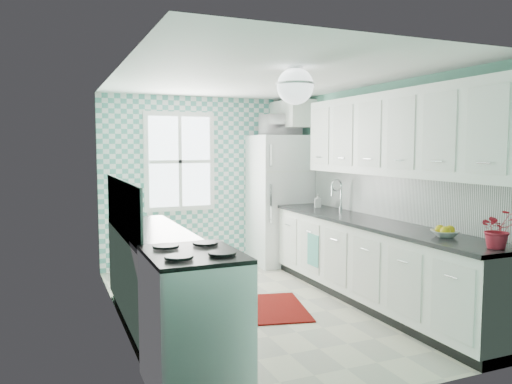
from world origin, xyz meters
name	(u,v)px	position (x,y,z in m)	size (l,w,h in m)	color
floor	(261,307)	(0.00, 0.00, -0.01)	(3.00, 4.40, 0.02)	beige
ceiling	(261,77)	(0.00, 0.00, 2.51)	(3.00, 4.40, 0.02)	white
wall_back	(202,181)	(0.00, 2.21, 1.25)	(3.00, 0.02, 2.50)	#66AF97
wall_front	(389,222)	(0.00, -2.21, 1.25)	(3.00, 0.02, 2.50)	#66AF97
wall_left	(118,200)	(-1.51, 0.00, 1.25)	(0.02, 4.40, 2.50)	#66AF97
wall_right	(375,190)	(1.51, 0.00, 1.25)	(0.02, 4.40, 2.50)	#66AF97
accent_wall	(202,181)	(0.00, 2.19, 1.25)	(3.00, 0.01, 2.50)	#54A59A
window	(180,162)	(-0.35, 2.16, 1.55)	(1.04, 0.05, 1.44)	white
backsplash_right	(395,197)	(1.49, -0.40, 1.20)	(0.02, 3.60, 0.51)	white
backsplash_left	(122,206)	(-1.49, -0.07, 1.20)	(0.02, 2.15, 0.51)	white
upper_cabinets_right	(397,134)	(1.33, -0.60, 1.90)	(0.33, 3.20, 0.90)	white
upper_cabinet_fridge	(292,115)	(1.30, 1.83, 2.25)	(0.40, 0.74, 0.40)	white
ceiling_light	(295,86)	(0.00, -0.80, 2.32)	(0.34, 0.34, 0.35)	silver
base_cabinets_right	(373,264)	(1.20, -0.40, 0.45)	(0.60, 3.60, 0.90)	white
countertop_right	(372,223)	(1.19, -0.40, 0.92)	(0.63, 3.60, 0.04)	black
base_cabinets_left	(153,279)	(-1.20, -0.07, 0.45)	(0.60, 2.15, 0.90)	white
countertop_left	(154,232)	(-1.19, -0.07, 0.92)	(0.63, 2.15, 0.04)	black
fridge	(280,200)	(1.11, 1.82, 0.97)	(0.84, 0.83, 1.93)	white
stove	(194,319)	(-1.20, -1.55, 0.52)	(0.66, 0.83, 1.00)	white
sink	(329,212)	(1.20, 0.55, 0.93)	(0.51, 0.43, 0.53)	silver
rug	(272,308)	(0.07, -0.14, 0.01)	(0.71, 1.01, 0.02)	maroon
dish_towel	(313,250)	(0.89, 0.40, 0.48)	(0.02, 0.27, 0.40)	#5FB6B4
fruit_bowl	(445,234)	(1.20, -1.48, 0.97)	(0.24, 0.24, 0.06)	white
potted_plant	(498,229)	(1.20, -2.05, 1.10)	(0.29, 0.25, 0.32)	red
soap_bottle	(318,201)	(1.25, 0.93, 1.03)	(0.08, 0.09, 0.19)	#9DC5CF
microwave	(280,125)	(1.11, 1.82, 2.09)	(0.55, 0.38, 0.31)	white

